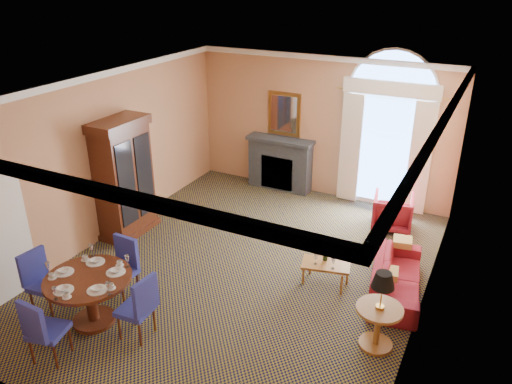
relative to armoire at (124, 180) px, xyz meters
The scene contains 12 objects.
ground 2.95m from the armoire, ahead, with size 7.50×7.50×0.00m, color black.
room_envelope 3.07m from the armoire, 10.18° to the left, with size 6.04×7.52×3.45m.
armoire is the anchor object (origin of this frame).
dining_table 2.89m from the armoire, 60.64° to the right, with size 1.27×1.27×1.00m.
dining_chair_north 2.24m from the armoire, 51.16° to the right, with size 0.46×0.47×1.01m.
dining_chair_south 3.73m from the armoire, 67.14° to the right, with size 0.54×0.54×1.01m.
dining_chair_east 3.36m from the armoire, 46.61° to the right, with size 0.49×0.48×1.01m.
dining_chair_west 2.67m from the armoire, 79.37° to the right, with size 0.51×0.50×1.01m.
sofa 5.35m from the armoire, ahead, with size 1.94×0.76×0.57m, color maroon.
armchair 5.41m from the armoire, 28.54° to the left, with size 0.77×0.79×0.72m, color maroon.
coffee_table 4.22m from the armoire, ahead, with size 0.87×0.61×0.79m.
side_table 5.44m from the armoire, 11.30° to the right, with size 0.65×0.65×1.19m.
Camera 1 is at (3.60, -6.60, 4.91)m, focal length 35.00 mm.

